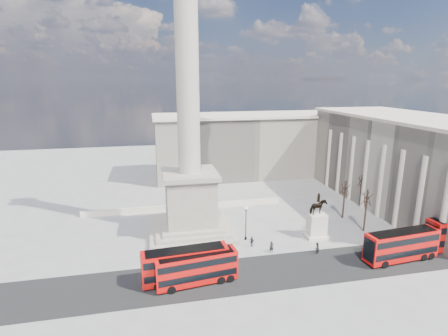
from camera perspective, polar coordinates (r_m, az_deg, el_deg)
ground at (r=57.09m, az=-4.77°, el=-12.43°), size 180.00×180.00×0.00m
asphalt_road at (r=49.28m, az=2.81°, el=-17.04°), size 120.00×9.00×0.01m
nelsons_column at (r=57.42m, az=-5.66°, el=1.43°), size 14.00×14.00×49.85m
balustrade_wall at (r=71.48m, az=-6.40°, el=-6.35°), size 40.00×0.60×1.10m
building_east at (r=80.85m, az=27.52°, el=1.01°), size 19.00×46.00×18.60m
building_northeast at (r=95.88m, az=4.03°, el=3.84°), size 51.00×17.00×16.60m
red_bus_a at (r=47.10m, az=-6.25°, el=-15.37°), size 11.31×3.37×4.52m
red_bus_b at (r=46.47m, az=-4.45°, el=-15.95°), size 10.77×3.74×4.28m
red_bus_c at (r=57.61m, az=27.03°, el=-11.15°), size 11.43×3.60×4.56m
victorian_lamp at (r=57.39m, az=3.60°, el=-8.53°), size 0.49×0.49×5.76m
equestrian_statue at (r=60.52m, az=14.93°, el=-8.53°), size 3.65×2.74×7.70m
bare_tree_near at (r=64.20m, az=22.33°, el=-4.40°), size 1.81×1.81×7.92m
bare_tree_mid at (r=68.93m, az=19.17°, el=-3.05°), size 2.02×2.02×7.66m
bare_tree_far at (r=76.81m, az=21.59°, el=-1.91°), size 1.72×1.72×7.03m
pedestrian_walking at (r=54.77m, az=7.78°, el=-12.67°), size 0.68×0.46×1.83m
pedestrian_standing at (r=55.86m, az=14.91°, el=-12.51°), size 1.07×0.99×1.78m
pedestrian_crossing at (r=56.26m, az=4.57°, el=-11.89°), size 0.96×1.02×1.69m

